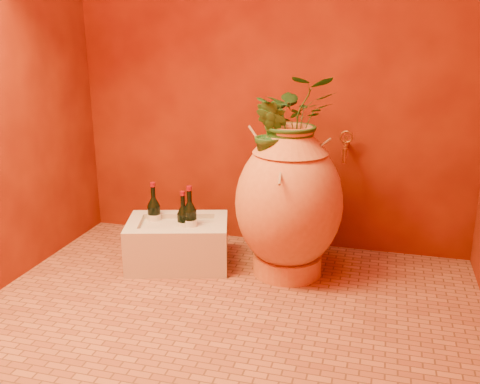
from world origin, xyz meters
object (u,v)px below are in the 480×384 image
(amphora, at_px, (289,202))
(wine_bottle_a, at_px, (184,224))
(stone_basin, at_px, (178,244))
(wine_bottle_b, at_px, (190,222))
(wall_tap, at_px, (346,145))
(wine_bottle_c, at_px, (154,216))

(amphora, xyz_separation_m, wine_bottle_a, (-0.61, -0.05, -0.17))
(amphora, height_order, stone_basin, amphora)
(wine_bottle_b, relative_size, wall_tap, 1.87)
(stone_basin, bearing_deg, wine_bottle_b, 16.06)
(stone_basin, relative_size, wine_bottle_b, 1.98)
(wall_tap, bearing_deg, wine_bottle_b, -154.47)
(stone_basin, xyz_separation_m, wine_bottle_c, (-0.17, 0.06, 0.14))
(stone_basin, height_order, wine_bottle_c, wine_bottle_c)
(wine_bottle_b, xyz_separation_m, wall_tap, (0.84, 0.40, 0.42))
(wine_bottle_a, relative_size, wine_bottle_b, 0.90)
(wine_bottle_b, bearing_deg, amphora, 4.10)
(stone_basin, distance_m, wall_tap, 1.15)
(wine_bottle_a, xyz_separation_m, wall_tap, (0.88, 0.41, 0.43))
(amphora, distance_m, stone_basin, 0.71)
(wine_bottle_c, bearing_deg, wall_tap, 18.53)
(wine_bottle_c, bearing_deg, stone_basin, -18.93)
(amphora, xyz_separation_m, wall_tap, (0.27, 0.36, 0.27))
(stone_basin, bearing_deg, amphora, 5.48)
(amphora, distance_m, wine_bottle_c, 0.83)
(amphora, distance_m, wine_bottle_b, 0.60)
(wall_tap, bearing_deg, wine_bottle_a, -154.78)
(wine_bottle_c, bearing_deg, wine_bottle_b, -8.87)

